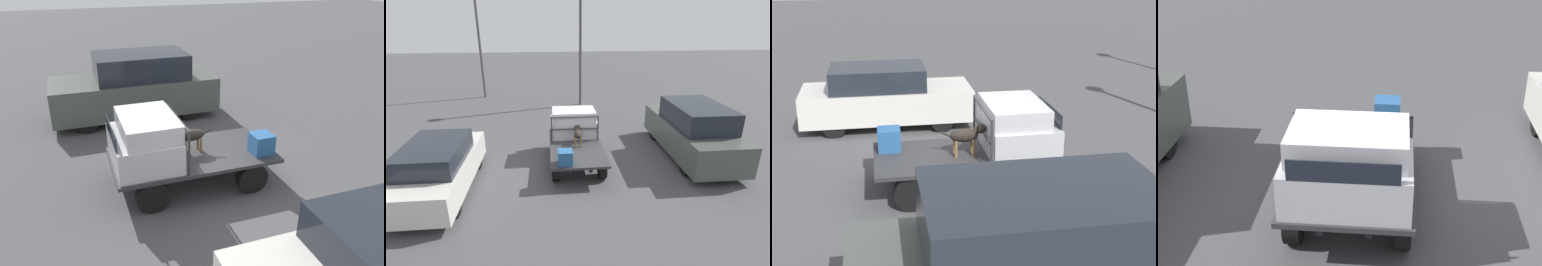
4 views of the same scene
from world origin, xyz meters
TOP-DOWN VIEW (x-y plane):
  - ground_plane at (0.00, 0.00)m, footprint 80.00×80.00m
  - flatbed_truck at (0.00, 0.00)m, footprint 3.66×1.90m
  - truck_cab at (1.08, 0.00)m, footprint 1.35×1.78m
  - truck_headboard at (0.36, 0.00)m, footprint 0.04×1.78m
  - dog at (0.05, -0.08)m, footprint 0.96×0.27m
  - cargo_crate at (-1.50, 0.47)m, footprint 0.46×0.46m
  - parked_sedan at (-1.48, 4.35)m, footprint 4.59×1.81m
  - parked_pickup_far at (0.37, -4.58)m, footprint 5.26×2.04m
  - light_pole_near at (8.23, -1.02)m, footprint 0.55×0.55m
  - light_pole_far at (10.75, 5.33)m, footprint 0.55×0.55m

SIDE VIEW (x-z plane):
  - ground_plane at x=0.00m, z-range 0.00..0.00m
  - flatbed_truck at x=0.00m, z-range 0.17..0.94m
  - parked_sedan at x=-1.48m, z-range 0.00..1.68m
  - cargo_crate at x=-1.50m, z-range 0.76..1.22m
  - parked_pickup_far at x=0.37m, z-range -0.03..2.09m
  - dog at x=0.05m, z-range 0.85..1.54m
  - truck_cab at x=1.08m, z-range 0.73..1.78m
  - truck_headboard at x=0.36m, z-range 0.91..1.88m
  - light_pole_far at x=10.75m, z-range 1.54..9.04m
  - light_pole_near at x=8.23m, z-range 1.61..9.85m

